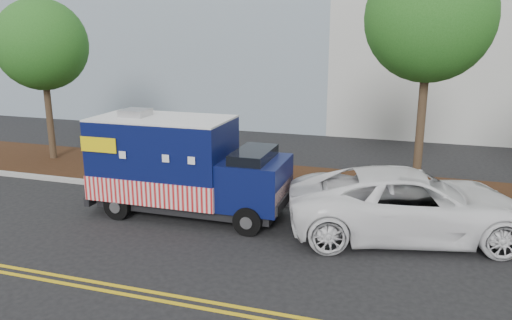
% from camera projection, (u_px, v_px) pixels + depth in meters
% --- Properties ---
extents(ground, '(120.00, 120.00, 0.00)m').
position_uv_depth(ground, '(186.00, 212.00, 14.65)').
color(ground, black).
rests_on(ground, ground).
extents(curb, '(120.00, 0.18, 0.15)m').
position_uv_depth(curb, '(205.00, 195.00, 15.92)').
color(curb, '#9E9E99').
rests_on(curb, ground).
extents(mulch_strip, '(120.00, 4.00, 0.15)m').
position_uv_depth(mulch_strip, '(229.00, 177.00, 17.86)').
color(mulch_strip, black).
rests_on(mulch_strip, ground).
extents(centerline_near, '(120.00, 0.10, 0.01)m').
position_uv_depth(centerline_near, '(95.00, 282.00, 10.55)').
color(centerline_near, gold).
rests_on(centerline_near, ground).
extents(centerline_far, '(120.00, 0.10, 0.01)m').
position_uv_depth(centerline_far, '(88.00, 288.00, 10.32)').
color(centerline_far, gold).
rests_on(centerline_far, ground).
extents(tree_a, '(3.48, 3.48, 6.37)m').
position_uv_depth(tree_a, '(42.00, 45.00, 19.11)').
color(tree_a, '#38281C').
rests_on(tree_a, ground).
extents(tree_c, '(3.79, 3.79, 7.42)m').
position_uv_depth(tree_c, '(430.00, 18.00, 14.54)').
color(tree_c, '#38281C').
rests_on(tree_c, ground).
extents(sign_post, '(0.06, 0.06, 2.40)m').
position_uv_depth(sign_post, '(151.00, 151.00, 16.86)').
color(sign_post, '#473828').
rests_on(sign_post, ground).
extents(food_truck, '(5.70, 2.24, 2.99)m').
position_uv_depth(food_truck, '(180.00, 168.00, 14.19)').
color(food_truck, black).
rests_on(food_truck, ground).
extents(white_car, '(6.74, 4.28, 1.73)m').
position_uv_depth(white_car, '(411.00, 204.00, 12.73)').
color(white_car, white).
rests_on(white_car, ground).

